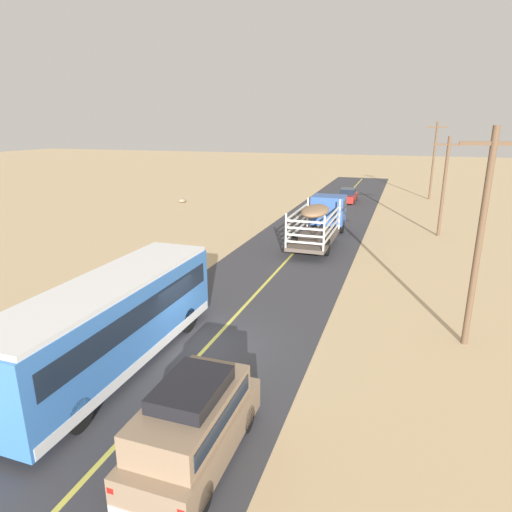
% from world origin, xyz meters
% --- Properties ---
extents(ground_plane, '(240.00, 240.00, 0.00)m').
position_xyz_m(ground_plane, '(0.00, 0.00, 0.00)').
color(ground_plane, tan).
extents(road_surface, '(8.00, 120.00, 0.02)m').
position_xyz_m(road_surface, '(0.00, 0.00, 0.01)').
color(road_surface, '#38383D').
rests_on(road_surface, ground).
extents(road_centre_line, '(0.16, 117.60, 0.00)m').
position_xyz_m(road_centre_line, '(0.00, 0.00, 0.02)').
color(road_centre_line, '#D8CC4C').
rests_on(road_centre_line, road_surface).
extents(suv_near, '(1.90, 4.62, 2.29)m').
position_xyz_m(suv_near, '(2.24, -5.48, 1.15)').
color(suv_near, '#8C7259').
rests_on(suv_near, road_surface).
extents(livestock_truck, '(2.53, 9.70, 3.02)m').
position_xyz_m(livestock_truck, '(1.08, 18.30, 1.79)').
color(livestock_truck, '#3359A5').
rests_on(livestock_truck, road_surface).
extents(bus, '(2.54, 10.00, 3.21)m').
position_xyz_m(bus, '(-2.45, -2.25, 1.75)').
color(bus, '#3872C6').
rests_on(bus, road_surface).
extents(car_far, '(1.80, 4.40, 1.46)m').
position_xyz_m(car_far, '(0.67, 35.54, 0.69)').
color(car_far, '#B2261E').
rests_on(car_far, road_surface).
extents(power_pole_near, '(2.20, 0.24, 8.21)m').
position_xyz_m(power_pole_near, '(9.41, 3.59, 4.40)').
color(power_pole_near, brown).
rests_on(power_pole_near, ground).
extents(power_pole_mid, '(2.20, 0.24, 7.47)m').
position_xyz_m(power_pole_mid, '(9.41, 22.03, 4.02)').
color(power_pole_mid, brown).
rests_on(power_pole_mid, ground).
extents(power_pole_far, '(2.20, 0.24, 8.63)m').
position_xyz_m(power_pole_far, '(9.41, 40.47, 4.61)').
color(power_pole_far, brown).
rests_on(power_pole_far, ground).
extents(boulder_near_shoulder, '(0.72, 0.98, 0.47)m').
position_xyz_m(boulder_near_shoulder, '(-16.59, 29.16, 0.24)').
color(boulder_near_shoulder, gray).
rests_on(boulder_near_shoulder, ground).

